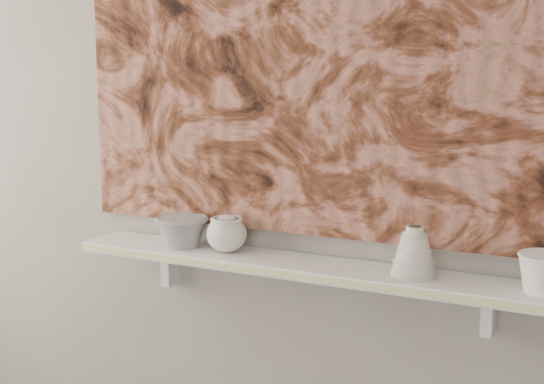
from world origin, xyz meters
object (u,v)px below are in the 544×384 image
Objects in this scene: shelf at (304,267)px; cup_cream at (227,234)px; bell_vessel at (414,251)px; bowl_grey at (182,231)px; painting at (318,37)px.

shelf is 12.00× the size of cup_cream.
cup_cream reaches higher than shelf.
bell_vessel is at bearing 0.00° from shelf.
cup_cream is at bearing 0.00° from bowl_grey.
bell_vessel is (0.31, 0.00, 0.08)m from shelf.
shelf is 0.63m from painting.
cup_cream is at bearing 180.00° from bell_vessel.
painting is 9.25× the size of bowl_grey.
painting is at bearing 18.11° from cup_cream.
painting is 0.61m from cup_cream.
bell_vessel is (0.55, 0.00, 0.01)m from cup_cream.
cup_cream is (0.15, 0.00, 0.01)m from bowl_grey.
shelf is at bearing 0.00° from cup_cream.
bell_vessel is at bearing -14.69° from painting.
shelf is 8.64× the size of bowl_grey.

